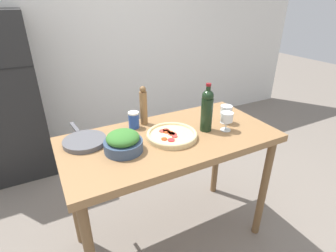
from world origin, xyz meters
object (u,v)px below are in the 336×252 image
salt_canister (134,120)px  salad_bowl (123,142)px  pepper_mill (143,106)px  cast_iron_skillet (85,141)px  wine_glass_near (227,118)px  wine_glass_far (226,111)px  homemade_pizza (172,135)px  refrigerator (3,100)px  wine_bottle (207,109)px

salt_canister → salad_bowl: bearing=-122.4°
pepper_mill → cast_iron_skillet: (-0.44, -0.09, -0.12)m
pepper_mill → salad_bowl: bearing=-131.5°
wine_glass_near → wine_glass_far: size_ratio=1.00×
wine_glass_far → homemade_pizza: wine_glass_far is taller
refrigerator → pepper_mill: bearing=-54.6°
salad_bowl → pepper_mill: bearing=48.5°
pepper_mill → salad_bowl: size_ratio=1.22×
wine_glass_far → pepper_mill: size_ratio=0.46×
wine_bottle → wine_glass_near: (0.12, -0.07, -0.06)m
wine_bottle → salt_canister: (-0.42, 0.26, -0.09)m
refrigerator → pepper_mill: 1.66m
wine_bottle → wine_glass_far: bearing=8.4°
salad_bowl → homemade_pizza: size_ratio=0.70×
wine_glass_far → cast_iron_skillet: bearing=169.9°
wine_bottle → salad_bowl: 0.59m
pepper_mill → cast_iron_skillet: bearing=-168.8°
refrigerator → homemade_pizza: refrigerator is taller
wine_bottle → homemade_pizza: (-0.25, 0.01, -0.13)m
homemade_pizza → pepper_mill: bearing=106.0°
refrigerator → wine_bottle: refrigerator is taller
salad_bowl → wine_glass_near: bearing=-5.5°
refrigerator → pepper_mill: (0.95, -1.34, 0.23)m
wine_glass_far → salt_canister: wine_glass_far is taller
salad_bowl → cast_iron_skillet: 0.27m
wine_glass_near → salad_bowl: (-0.70, 0.07, -0.03)m
wine_glass_near → cast_iron_skillet: wine_glass_near is taller
wine_glass_near → wine_glass_far: same height
pepper_mill → salt_canister: 0.12m
wine_bottle → pepper_mill: (-0.33, 0.29, -0.02)m
pepper_mill → salad_bowl: pepper_mill is taller
refrigerator → wine_bottle: size_ratio=4.98×
wine_glass_near → salt_canister: wine_glass_near is taller
homemade_pizza → salt_canister: size_ratio=2.85×
wine_glass_far → refrigerator: bearing=132.8°
refrigerator → wine_bottle: bearing=-51.7°
wine_glass_near → cast_iron_skillet: (-0.89, 0.26, -0.07)m
wine_bottle → wine_glass_near: size_ratio=2.53×
salad_bowl → wine_bottle: bearing=-0.3°
refrigerator → cast_iron_skillet: bearing=-70.2°
wine_glass_far → salad_bowl: 0.78m
wine_glass_far → salad_bowl: bearing=-178.1°
pepper_mill → wine_glass_near: bearing=-37.8°
homemade_pizza → refrigerator: bearing=122.6°
pepper_mill → salt_canister: pepper_mill is taller
wine_bottle → pepper_mill: 0.44m
salt_canister → cast_iron_skillet: bearing=-169.7°
pepper_mill → cast_iron_skillet: 0.46m
wine_glass_far → salad_bowl: wine_glass_far is taller
salad_bowl → homemade_pizza: salad_bowl is taller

